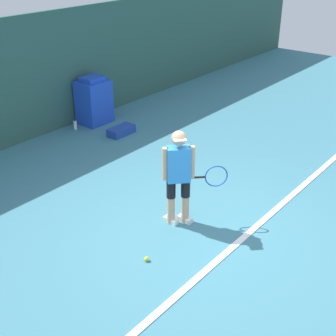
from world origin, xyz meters
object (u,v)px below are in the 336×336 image
(covered_chair, at_px, (94,101))
(equipment_bag, at_px, (121,131))
(water_bottle, at_px, (75,125))
(tennis_ball, at_px, (146,259))
(tennis_player, at_px, (180,174))

(covered_chair, height_order, equipment_bag, covered_chair)
(covered_chair, distance_m, water_bottle, 0.72)
(tennis_ball, bearing_deg, equipment_bag, 48.67)
(covered_chair, height_order, water_bottle, covered_chair)
(tennis_ball, bearing_deg, covered_chair, 54.53)
(water_bottle, bearing_deg, tennis_player, -109.77)
(covered_chair, xyz_separation_m, equipment_bag, (-0.14, -0.99, -0.44))
(covered_chair, relative_size, water_bottle, 4.81)
(tennis_player, bearing_deg, covered_chair, 106.57)
(tennis_player, distance_m, equipment_bag, 3.77)
(tennis_player, relative_size, covered_chair, 1.39)
(equipment_bag, bearing_deg, tennis_ball, -131.33)
(equipment_bag, bearing_deg, covered_chair, 82.12)
(tennis_ball, height_order, covered_chair, covered_chair)
(tennis_player, relative_size, equipment_bag, 2.43)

